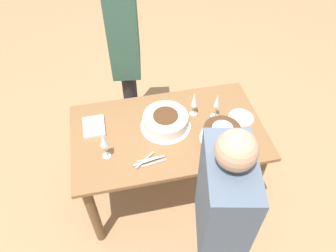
# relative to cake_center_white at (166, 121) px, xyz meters

# --- Properties ---
(ground_plane) EXTENTS (12.00, 12.00, 0.00)m
(ground_plane) POSITION_rel_cake_center_white_xyz_m (0.01, -0.05, -0.81)
(ground_plane) COLOR #A87F56
(dining_table) EXTENTS (1.37, 0.80, 0.76)m
(dining_table) POSITION_rel_cake_center_white_xyz_m (0.01, -0.05, -0.18)
(dining_table) COLOR brown
(dining_table) RESTS_ON ground_plane
(cake_center_white) EXTENTS (0.36, 0.36, 0.11)m
(cake_center_white) POSITION_rel_cake_center_white_xyz_m (0.00, 0.00, 0.00)
(cake_center_white) COLOR white
(cake_center_white) RESTS_ON dining_table
(cake_front_chocolate) EXTENTS (0.30, 0.30, 0.12)m
(cake_front_chocolate) POSITION_rel_cake_center_white_xyz_m (0.35, -0.20, 0.00)
(cake_front_chocolate) COLOR white
(cake_front_chocolate) RESTS_ON dining_table
(wine_glass_near) EXTENTS (0.07, 0.07, 0.22)m
(wine_glass_near) POSITION_rel_cake_center_white_xyz_m (0.38, 0.01, 0.09)
(wine_glass_near) COLOR silver
(wine_glass_near) RESTS_ON dining_table
(wine_glass_far) EXTENTS (0.06, 0.06, 0.20)m
(wine_glass_far) POSITION_rel_cake_center_white_xyz_m (0.23, 0.08, 0.08)
(wine_glass_far) COLOR silver
(wine_glass_far) RESTS_ON dining_table
(wine_glass_extra) EXTENTS (0.06, 0.06, 0.22)m
(wine_glass_extra) POSITION_rel_cake_center_white_xyz_m (-0.44, -0.19, 0.11)
(wine_glass_extra) COLOR silver
(wine_glass_extra) RESTS_ON dining_table
(dessert_plate_right) EXTENTS (0.19, 0.19, 0.01)m
(dessert_plate_right) POSITION_rel_cake_center_white_xyz_m (0.56, -0.04, -0.05)
(dessert_plate_right) COLOR beige
(dessert_plate_right) RESTS_ON dining_table
(fork_pile) EXTENTS (0.22, 0.12, 0.02)m
(fork_pile) POSITION_rel_cake_center_white_xyz_m (-0.17, -0.29, -0.04)
(fork_pile) COLOR silver
(fork_pile) RESTS_ON dining_table
(napkin_stack) EXTENTS (0.15, 0.20, 0.02)m
(napkin_stack) POSITION_rel_cake_center_white_xyz_m (-0.51, 0.09, -0.04)
(napkin_stack) COLOR silver
(napkin_stack) RESTS_ON dining_table
(person_cutting) EXTENTS (0.30, 0.44, 1.58)m
(person_cutting) POSITION_rel_cake_center_white_xyz_m (0.11, -0.85, 0.14)
(person_cutting) COLOR #2D334C
(person_cutting) RESTS_ON ground_plane
(person_watching) EXTENTS (0.27, 0.43, 1.73)m
(person_watching) POSITION_rel_cake_center_white_xyz_m (-0.19, 0.67, 0.24)
(person_watching) COLOR #232328
(person_watching) RESTS_ON ground_plane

